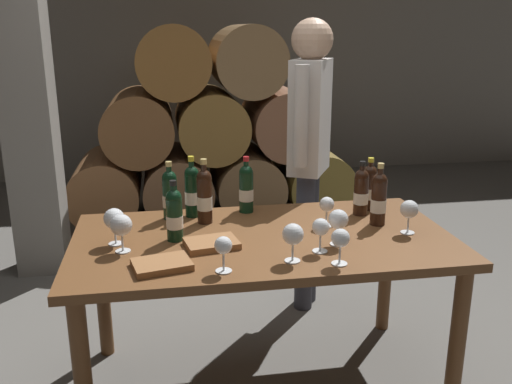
# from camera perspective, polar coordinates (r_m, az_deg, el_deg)

# --- Properties ---
(ground_plane) EXTENTS (14.00, 14.00, 0.00)m
(ground_plane) POSITION_cam_1_polar(r_m,az_deg,el_deg) (2.86, 0.71, -18.91)
(ground_plane) COLOR #66635E
(cellar_back_wall) EXTENTS (10.00, 0.24, 2.80)m
(cellar_back_wall) POSITION_cam_1_polar(r_m,az_deg,el_deg) (6.51, -6.10, 14.17)
(cellar_back_wall) COLOR gray
(cellar_back_wall) RESTS_ON ground_plane
(barrel_stack) EXTENTS (2.49, 0.90, 1.69)m
(barrel_stack) POSITION_cam_1_polar(r_m,az_deg,el_deg) (5.00, -4.64, 5.70)
(barrel_stack) COLOR brown
(barrel_stack) RESTS_ON ground_plane
(stone_pillar) EXTENTS (0.32, 0.32, 2.60)m
(stone_pillar) POSITION_cam_1_polar(r_m,az_deg,el_deg) (4.01, -22.61, 10.13)
(stone_pillar) COLOR gray
(stone_pillar) RESTS_ON ground_plane
(dining_table) EXTENTS (1.70, 0.90, 0.76)m
(dining_table) POSITION_cam_1_polar(r_m,az_deg,el_deg) (2.54, 0.76, -6.51)
(dining_table) COLOR brown
(dining_table) RESTS_ON ground_plane
(wine_bottle_0) EXTENTS (0.07, 0.07, 0.30)m
(wine_bottle_0) POSITION_cam_1_polar(r_m,az_deg,el_deg) (2.74, -6.59, 0.14)
(wine_bottle_0) COLOR black
(wine_bottle_0) RESTS_ON dining_table
(wine_bottle_1) EXTENTS (0.07, 0.07, 0.30)m
(wine_bottle_1) POSITION_cam_1_polar(r_m,az_deg,el_deg) (2.67, 12.51, -0.64)
(wine_bottle_1) COLOR black
(wine_bottle_1) RESTS_ON dining_table
(wine_bottle_2) EXTENTS (0.07, 0.07, 0.29)m
(wine_bottle_2) POSITION_cam_1_polar(r_m,az_deg,el_deg) (2.79, -1.02, 0.40)
(wine_bottle_2) COLOR black
(wine_bottle_2) RESTS_ON dining_table
(wine_bottle_3) EXTENTS (0.07, 0.07, 0.27)m
(wine_bottle_3) POSITION_cam_1_polar(r_m,az_deg,el_deg) (2.90, 11.60, 0.52)
(wine_bottle_3) COLOR black
(wine_bottle_3) RESTS_ON dining_table
(wine_bottle_4) EXTENTS (0.07, 0.07, 0.29)m
(wine_bottle_4) POSITION_cam_1_polar(r_m,az_deg,el_deg) (2.73, -8.85, -0.22)
(wine_bottle_4) COLOR black
(wine_bottle_4) RESTS_ON dining_table
(wine_bottle_5) EXTENTS (0.07, 0.07, 0.27)m
(wine_bottle_5) POSITION_cam_1_polar(r_m,az_deg,el_deg) (2.44, -8.39, -2.29)
(wine_bottle_5) COLOR black
(wine_bottle_5) RESTS_ON dining_table
(wine_bottle_6) EXTENTS (0.07, 0.07, 0.31)m
(wine_bottle_6) POSITION_cam_1_polar(r_m,az_deg,el_deg) (2.64, -5.32, -0.38)
(wine_bottle_6) COLOR black
(wine_bottle_6) RESTS_ON dining_table
(wine_bottle_7) EXTENTS (0.07, 0.07, 0.27)m
(wine_bottle_7) POSITION_cam_1_polar(r_m,az_deg,el_deg) (2.80, 10.76, 0.05)
(wine_bottle_7) COLOR black
(wine_bottle_7) RESTS_ON dining_table
(wine_glass_0) EXTENTS (0.08, 0.08, 0.16)m
(wine_glass_0) POSITION_cam_1_polar(r_m,az_deg,el_deg) (2.60, 15.49, -1.81)
(wine_glass_0) COLOR white
(wine_glass_0) RESTS_ON dining_table
(wine_glass_1) EXTENTS (0.07, 0.07, 0.15)m
(wine_glass_1) POSITION_cam_1_polar(r_m,az_deg,el_deg) (2.20, 8.68, -4.84)
(wine_glass_1) COLOR white
(wine_glass_1) RESTS_ON dining_table
(wine_glass_2) EXTENTS (0.09, 0.09, 0.16)m
(wine_glass_2) POSITION_cam_1_polar(r_m,az_deg,el_deg) (2.21, 3.82, -4.45)
(wine_glass_2) COLOR white
(wine_glass_2) RESTS_ON dining_table
(wine_glass_3) EXTENTS (0.07, 0.07, 0.15)m
(wine_glass_3) POSITION_cam_1_polar(r_m,az_deg,el_deg) (2.31, 6.67, -3.74)
(wine_glass_3) COLOR white
(wine_glass_3) RESTS_ON dining_table
(wine_glass_4) EXTENTS (0.07, 0.07, 0.14)m
(wine_glass_4) POSITION_cam_1_polar(r_m,az_deg,el_deg) (2.61, 7.29, -1.40)
(wine_glass_4) COLOR white
(wine_glass_4) RESTS_ON dining_table
(wine_glass_5) EXTENTS (0.09, 0.09, 0.16)m
(wine_glass_5) POSITION_cam_1_polar(r_m,az_deg,el_deg) (2.45, -14.38, -2.74)
(wine_glass_5) COLOR white
(wine_glass_5) RESTS_ON dining_table
(wine_glass_6) EXTENTS (0.07, 0.07, 0.14)m
(wine_glass_6) POSITION_cam_1_polar(r_m,az_deg,el_deg) (2.12, -3.38, -5.67)
(wine_glass_6) COLOR white
(wine_glass_6) RESTS_ON dining_table
(wine_glass_7) EXTENTS (0.09, 0.09, 0.16)m
(wine_glass_7) POSITION_cam_1_polar(r_m,az_deg,el_deg) (2.39, 8.46, -2.88)
(wine_glass_7) COLOR white
(wine_glass_7) RESTS_ON dining_table
(wine_glass_8) EXTENTS (0.09, 0.09, 0.16)m
(wine_glass_8) POSITION_cam_1_polar(r_m,az_deg,el_deg) (2.36, -13.69, -3.40)
(wine_glass_8) COLOR white
(wine_glass_8) RESTS_ON dining_table
(tasting_notebook) EXTENTS (0.25, 0.20, 0.03)m
(tasting_notebook) POSITION_cam_1_polar(r_m,az_deg,el_deg) (2.21, -9.67, -7.37)
(tasting_notebook) COLOR #936038
(tasting_notebook) RESTS_ON dining_table
(leather_ledger) EXTENTS (0.24, 0.20, 0.03)m
(leather_ledger) POSITION_cam_1_polar(r_m,az_deg,el_deg) (2.39, -4.58, -5.31)
(leather_ledger) COLOR #936038
(leather_ledger) RESTS_ON dining_table
(sommelier_presenting) EXTENTS (0.31, 0.45, 1.72)m
(sommelier_presenting) POSITION_cam_1_polar(r_m,az_deg,el_deg) (3.21, 5.52, 5.39)
(sommelier_presenting) COLOR #383842
(sommelier_presenting) RESTS_ON ground_plane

